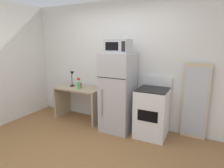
% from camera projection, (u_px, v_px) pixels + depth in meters
% --- Properties ---
extents(ground_plane, '(12.00, 12.00, 0.00)m').
position_uv_depth(ground_plane, '(72.00, 160.00, 2.82)').
color(ground_plane, olive).
extents(wall_back_white, '(5.00, 0.10, 2.60)m').
position_uv_depth(wall_back_white, '(120.00, 64.00, 4.02)').
color(wall_back_white, silver).
rests_on(wall_back_white, ground).
extents(desk, '(1.07, 0.53, 0.75)m').
position_uv_depth(desk, '(79.00, 97.00, 4.28)').
color(desk, tan).
rests_on(desk, ground).
extents(desk_lamp, '(0.14, 0.12, 0.35)m').
position_uv_depth(desk_lamp, '(72.00, 76.00, 4.28)').
color(desk_lamp, black).
rests_on(desk_lamp, desk).
extents(spray_bottle, '(0.06, 0.06, 0.25)m').
position_uv_depth(spray_bottle, '(79.00, 85.00, 4.06)').
color(spray_bottle, green).
rests_on(spray_bottle, desk).
extents(coffee_mug, '(0.08, 0.08, 0.09)m').
position_uv_depth(coffee_mug, '(80.00, 85.00, 4.26)').
color(coffee_mug, '#D83F33').
rests_on(coffee_mug, desk).
extents(refrigerator, '(0.59, 0.67, 1.55)m').
position_uv_depth(refrigerator, '(118.00, 92.00, 3.73)').
color(refrigerator, '#B7B7BC').
rests_on(refrigerator, ground).
extents(microwave, '(0.46, 0.35, 0.26)m').
position_uv_depth(microwave, '(118.00, 46.00, 3.51)').
color(microwave, '#B7B7BC').
rests_on(microwave, refrigerator).
extents(oven_range, '(0.56, 0.61, 1.10)m').
position_uv_depth(oven_range, '(152.00, 112.00, 3.50)').
color(oven_range, white).
rests_on(oven_range, ground).
extents(leaning_mirror, '(0.44, 0.03, 1.40)m').
position_uv_depth(leaning_mirror, '(195.00, 102.00, 3.36)').
color(leaning_mirror, '#C6B793').
rests_on(leaning_mirror, ground).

